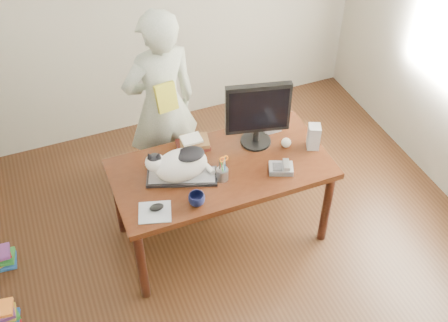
% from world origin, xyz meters
% --- Properties ---
extents(room, '(4.50, 4.50, 4.50)m').
position_xyz_m(room, '(0.00, 0.00, 1.35)').
color(room, black).
rests_on(room, ground).
extents(desk, '(1.60, 0.80, 0.75)m').
position_xyz_m(desk, '(0.00, 0.68, 0.60)').
color(desk, black).
rests_on(desk, ground).
extents(keyboard, '(0.54, 0.35, 0.03)m').
position_xyz_m(keyboard, '(-0.31, 0.59, 0.76)').
color(keyboard, black).
rests_on(keyboard, desk).
extents(cat, '(0.49, 0.35, 0.28)m').
position_xyz_m(cat, '(-0.32, 0.60, 0.89)').
color(cat, white).
rests_on(cat, keyboard).
extents(monitor, '(0.48, 0.28, 0.54)m').
position_xyz_m(monitor, '(0.34, 0.74, 1.06)').
color(monitor, black).
rests_on(monitor, desk).
extents(pen_cup, '(0.10, 0.10, 0.22)m').
position_xyz_m(pen_cup, '(-0.04, 0.48, 0.81)').
color(pen_cup, gray).
rests_on(pen_cup, desk).
extents(mousepad, '(0.26, 0.25, 0.00)m').
position_xyz_m(mousepad, '(-0.58, 0.35, 0.75)').
color(mousepad, '#B0B5BD').
rests_on(mousepad, desk).
extents(mouse, '(0.11, 0.09, 0.04)m').
position_xyz_m(mouse, '(-0.56, 0.37, 0.77)').
color(mouse, black).
rests_on(mouse, mousepad).
extents(coffee_mug, '(0.16, 0.16, 0.09)m').
position_xyz_m(coffee_mug, '(-0.29, 0.32, 0.80)').
color(coffee_mug, black).
rests_on(coffee_mug, desk).
extents(phone, '(0.21, 0.18, 0.08)m').
position_xyz_m(phone, '(0.39, 0.40, 0.78)').
color(phone, slate).
rests_on(phone, desk).
extents(speaker, '(0.12, 0.13, 0.20)m').
position_xyz_m(speaker, '(0.73, 0.55, 0.85)').
color(speaker, '#ACABAE').
rests_on(speaker, desk).
extents(baseball, '(0.08, 0.08, 0.08)m').
position_xyz_m(baseball, '(0.54, 0.63, 0.79)').
color(baseball, beige).
rests_on(baseball, desk).
extents(book_stack, '(0.26, 0.20, 0.09)m').
position_xyz_m(book_stack, '(-0.12, 0.88, 0.79)').
color(book_stack, '#441512').
rests_on(book_stack, desk).
extents(calculator, '(0.15, 0.19, 0.06)m').
position_xyz_m(calculator, '(0.52, 0.90, 0.78)').
color(calculator, slate).
rests_on(calculator, desk).
extents(person, '(0.67, 0.49, 1.70)m').
position_xyz_m(person, '(-0.22, 1.34, 0.85)').
color(person, silver).
rests_on(person, ground).
extents(held_book, '(0.17, 0.12, 0.22)m').
position_xyz_m(held_book, '(-0.22, 1.17, 1.05)').
color(held_book, gold).
rests_on(held_book, person).
extents(book_pile_a, '(0.27, 0.22, 0.18)m').
position_xyz_m(book_pile_a, '(-1.75, 0.40, 0.09)').
color(book_pile_a, '#A51817').
rests_on(book_pile_a, ground).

